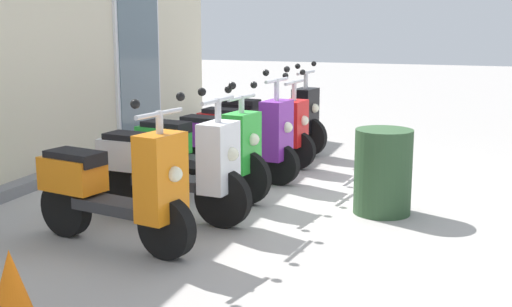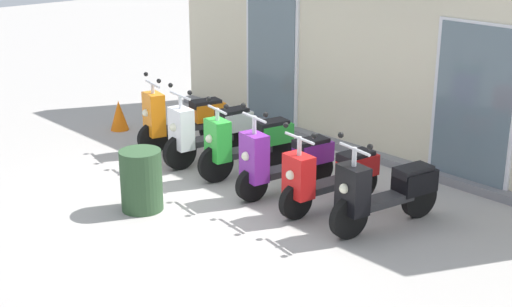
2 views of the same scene
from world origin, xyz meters
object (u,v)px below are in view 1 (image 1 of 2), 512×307
scooter_purple (238,139)px  scooter_black (271,119)px  traffic_cone (12,293)px  scooter_green (201,150)px  scooter_orange (116,188)px  scooter_white (172,167)px  scooter_red (255,130)px  trash_bin (383,172)px

scooter_purple → scooter_black: scooter_purple is taller
scooter_purple → traffic_cone: size_ratio=3.01×
scooter_black → scooter_green: bearing=-179.5°
scooter_purple → scooter_black: 1.62m
scooter_green → scooter_orange: bearing=178.7°
scooter_white → scooter_red: (2.43, 0.02, -0.04)m
scooter_white → scooter_red: bearing=0.6°
scooter_purple → trash_bin: size_ratio=1.95×
scooter_red → scooter_black: bearing=3.8°
scooter_red → traffic_cone: (-4.80, -0.12, -0.19)m
scooter_white → scooter_purple: scooter_purple is taller
scooter_red → traffic_cone: bearing=-178.6°
scooter_white → scooter_orange: bearing=173.3°
scooter_green → scooter_black: 2.47m
scooter_black → traffic_cone: size_ratio=3.17×
scooter_red → traffic_cone: scooter_red is taller
scooter_purple → scooter_red: bearing=4.4°
scooter_black → trash_bin: (-2.45, -1.86, -0.06)m
scooter_red → traffic_cone: size_ratio=3.08×
scooter_orange → scooter_red: 3.25m
scooter_white → scooter_purple: 1.65m
scooter_orange → trash_bin: size_ratio=1.93×
scooter_white → scooter_black: scooter_white is taller
scooter_orange → traffic_cone: 1.58m
scooter_orange → scooter_white: (0.82, -0.10, 0.00)m
trash_bin → traffic_cone: 3.61m
scooter_purple → trash_bin: scooter_purple is taller
scooter_white → scooter_red: size_ratio=1.00×
scooter_orange → trash_bin: (1.64, -1.87, -0.09)m
scooter_green → scooter_purple: (0.85, -0.09, -0.03)m
scooter_orange → scooter_black: (4.09, -0.02, -0.02)m
scooter_green → scooter_red: bearing=-1.2°
scooter_red → scooter_purple: bearing=-175.6°
scooter_purple → traffic_cone: (-4.02, -0.06, -0.21)m
trash_bin → scooter_green: bearing=90.6°
scooter_white → scooter_black: size_ratio=0.97×
scooter_orange → scooter_white: 0.83m
scooter_black → scooter_purple: bearing=-176.0°
scooter_orange → trash_bin: bearing=-48.7°
scooter_green → trash_bin: (0.02, -1.84, -0.09)m
scooter_orange → traffic_cone: scooter_orange is taller
trash_bin → scooter_purple: bearing=64.5°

